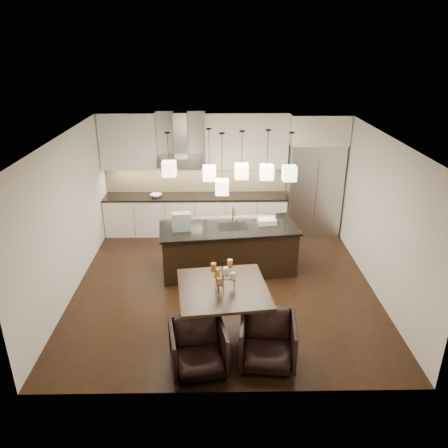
{
  "coord_description": "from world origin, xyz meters",
  "views": [
    {
      "loc": [
        -0.13,
        -7.16,
        4.29
      ],
      "look_at": [
        0.0,
        0.2,
        1.15
      ],
      "focal_mm": 35.0,
      "sensor_mm": 36.0,
      "label": 1
    }
  ],
  "objects_px": {
    "island_body": "(228,249)",
    "armchair_right": "(268,341)",
    "armchair_left": "(198,348)",
    "dining_table": "(223,310)",
    "refrigerator": "(313,189)"
  },
  "relations": [
    {
      "from": "refrigerator",
      "to": "armchair_left",
      "type": "bearing_deg",
      "value": -118.14
    },
    {
      "from": "armchair_right",
      "to": "armchair_left",
      "type": "bearing_deg",
      "value": -166.89
    },
    {
      "from": "refrigerator",
      "to": "island_body",
      "type": "height_order",
      "value": "refrigerator"
    },
    {
      "from": "refrigerator",
      "to": "armchair_left",
      "type": "xyz_separation_m",
      "value": [
        -2.5,
        -4.68,
        -0.73
      ]
    },
    {
      "from": "dining_table",
      "to": "armchair_right",
      "type": "relative_size",
      "value": 1.68
    },
    {
      "from": "island_body",
      "to": "dining_table",
      "type": "height_order",
      "value": "island_body"
    },
    {
      "from": "dining_table",
      "to": "island_body",
      "type": "bearing_deg",
      "value": 79.19
    },
    {
      "from": "refrigerator",
      "to": "island_body",
      "type": "xyz_separation_m",
      "value": [
        -2.01,
        -1.81,
        -0.62
      ]
    },
    {
      "from": "dining_table",
      "to": "armchair_right",
      "type": "xyz_separation_m",
      "value": [
        0.62,
        -0.73,
        -0.04
      ]
    },
    {
      "from": "refrigerator",
      "to": "armchair_right",
      "type": "bearing_deg",
      "value": -108.52
    },
    {
      "from": "island_body",
      "to": "dining_table",
      "type": "relative_size",
      "value": 1.92
    },
    {
      "from": "island_body",
      "to": "armchair_right",
      "type": "relative_size",
      "value": 3.23
    },
    {
      "from": "refrigerator",
      "to": "island_body",
      "type": "bearing_deg",
      "value": -138.03
    },
    {
      "from": "armchair_left",
      "to": "dining_table",
      "type": "bearing_deg",
      "value": 56.87
    },
    {
      "from": "dining_table",
      "to": "armchair_left",
      "type": "xyz_separation_m",
      "value": [
        -0.36,
        -0.85,
        -0.05
      ]
    }
  ]
}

